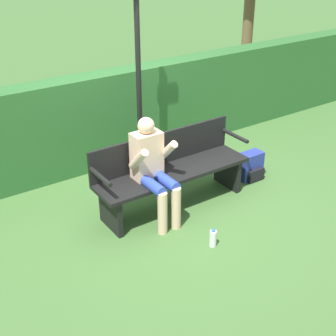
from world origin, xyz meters
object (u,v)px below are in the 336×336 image
(park_bench, at_px, (170,169))
(signpost, at_px, (139,70))
(backpack, at_px, (250,166))
(person_seated, at_px, (153,166))
(water_bottle, at_px, (213,238))

(park_bench, relative_size, signpost, 0.75)
(backpack, bearing_deg, person_seated, -177.85)
(park_bench, distance_m, signpost, 1.39)
(backpack, height_order, signpost, signpost)
(backpack, distance_m, signpost, 2.01)
(park_bench, bearing_deg, water_bottle, -96.96)
(person_seated, relative_size, signpost, 0.47)
(signpost, bearing_deg, park_bench, -99.55)
(park_bench, distance_m, backpack, 1.33)
(park_bench, height_order, water_bottle, park_bench)
(backpack, xyz_separation_m, signpost, (-1.13, 1.04, 1.29))
(person_seated, bearing_deg, signpost, 65.35)
(person_seated, bearing_deg, water_bottle, -75.47)
(park_bench, xyz_separation_m, signpost, (0.16, 0.96, 0.99))
(person_seated, height_order, backpack, person_seated)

